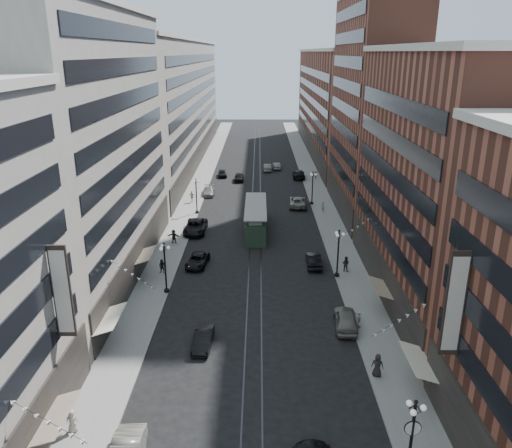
{
  "coord_description": "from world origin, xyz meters",
  "views": [
    {
      "loc": [
        0.43,
        -18.97,
        23.95
      ],
      "look_at": [
        0.11,
        35.78,
        5.0
      ],
      "focal_mm": 35.0,
      "sensor_mm": 36.0,
      "label": 1
    }
  ],
  "objects_px": {
    "car_extra_0": "(277,166)",
    "car_11": "(298,202)",
    "car_4": "(346,319)",
    "pedestrian_extra_0": "(377,365)",
    "car_7": "(195,227)",
    "pedestrian_7": "(346,264)",
    "lamppost_se_far": "(338,252)",
    "car_10": "(314,260)",
    "car_5": "(203,339)",
    "car_13": "(239,177)",
    "lamppost_se_mid": "(312,187)",
    "streetcar": "(256,219)",
    "car_14": "(268,167)",
    "lamppost_se_near": "(412,436)",
    "lamppost_sw_mid": "(196,195)",
    "pedestrian_1": "(72,421)",
    "pedestrian_5": "(174,236)",
    "pedestrian_8": "(323,206)",
    "car_12": "(299,174)",
    "car_9": "(222,173)",
    "car_2": "(197,261)",
    "pedestrian_6": "(192,197)",
    "pedestrian_4": "(359,320)",
    "lamppost_sw_far": "(165,266)",
    "pedestrian_2": "(162,266)",
    "car_8": "(209,191)",
    "pedestrian_9": "(316,175)"
  },
  "relations": [
    {
      "from": "car_7",
      "to": "pedestrian_7",
      "type": "height_order",
      "value": "pedestrian_7"
    },
    {
      "from": "car_5",
      "to": "car_13",
      "type": "distance_m",
      "value": 57.98
    },
    {
      "from": "car_12",
      "to": "car_7",
      "type": "bearing_deg",
      "value": 63.06
    },
    {
      "from": "lamppost_se_far",
      "to": "car_9",
      "type": "xyz_separation_m",
      "value": [
        -16.14,
        47.56,
        -2.39
      ]
    },
    {
      "from": "lamppost_se_far",
      "to": "lamppost_se_mid",
      "type": "xyz_separation_m",
      "value": [
        0.0,
        28.0,
        0.0
      ]
    },
    {
      "from": "car_5",
      "to": "car_13",
      "type": "height_order",
      "value": "car_13"
    },
    {
      "from": "lamppost_se_near",
      "to": "lamppost_se_mid",
      "type": "xyz_separation_m",
      "value": [
        0.0,
        56.0,
        -0.12
      ]
    },
    {
      "from": "pedestrian_4",
      "to": "pedestrian_8",
      "type": "height_order",
      "value": "pedestrian_8"
    },
    {
      "from": "pedestrian_1",
      "to": "car_10",
      "type": "bearing_deg",
      "value": -131.24
    },
    {
      "from": "car_5",
      "to": "pedestrian_6",
      "type": "bearing_deg",
      "value": 101.54
    },
    {
      "from": "streetcar",
      "to": "car_14",
      "type": "xyz_separation_m",
      "value": [
        2.29,
        37.26,
        -0.95
      ]
    },
    {
      "from": "pedestrian_6",
      "to": "lamppost_se_mid",
      "type": "bearing_deg",
      "value": -169.72
    },
    {
      "from": "car_8",
      "to": "car_14",
      "type": "bearing_deg",
      "value": 57.53
    },
    {
      "from": "lamppost_se_far",
      "to": "lamppost_se_mid",
      "type": "distance_m",
      "value": 28.0
    },
    {
      "from": "car_8",
      "to": "car_11",
      "type": "distance_m",
      "value": 16.65
    },
    {
      "from": "pedestrian_1",
      "to": "car_12",
      "type": "height_order",
      "value": "pedestrian_1"
    },
    {
      "from": "streetcar",
      "to": "car_10",
      "type": "xyz_separation_m",
      "value": [
        6.91,
        -12.38,
        -0.95
      ]
    },
    {
      "from": "pedestrian_1",
      "to": "pedestrian_5",
      "type": "distance_m",
      "value": 34.52
    },
    {
      "from": "lamppost_se_far",
      "to": "car_10",
      "type": "relative_size",
      "value": 1.19
    },
    {
      "from": "car_extra_0",
      "to": "car_11",
      "type": "bearing_deg",
      "value": 92.32
    },
    {
      "from": "car_4",
      "to": "pedestrian_4",
      "type": "bearing_deg",
      "value": 172.28
    },
    {
      "from": "lamppost_sw_mid",
      "to": "streetcar",
      "type": "height_order",
      "value": "lamppost_sw_mid"
    },
    {
      "from": "car_10",
      "to": "pedestrian_5",
      "type": "relative_size",
      "value": 2.54
    },
    {
      "from": "car_14",
      "to": "streetcar",
      "type": "bearing_deg",
      "value": 88.22
    },
    {
      "from": "lamppost_sw_far",
      "to": "lamppost_se_far",
      "type": "height_order",
      "value": "same"
    },
    {
      "from": "car_extra_0",
      "to": "lamppost_se_mid",
      "type": "bearing_deg",
      "value": 97.57
    },
    {
      "from": "pedestrian_6",
      "to": "pedestrian_2",
      "type": "bearing_deg",
      "value": 103.32
    },
    {
      "from": "car_2",
      "to": "pedestrian_1",
      "type": "distance_m",
      "value": 27.88
    },
    {
      "from": "pedestrian_4",
      "to": "pedestrian_9",
      "type": "xyz_separation_m",
      "value": [
        2.13,
        56.25,
        -0.01
      ]
    },
    {
      "from": "streetcar",
      "to": "car_7",
      "type": "height_order",
      "value": "streetcar"
    },
    {
      "from": "pedestrian_4",
      "to": "pedestrian_7",
      "type": "height_order",
      "value": "pedestrian_7"
    },
    {
      "from": "lamppost_se_far",
      "to": "car_4",
      "type": "relative_size",
      "value": 1.1
    },
    {
      "from": "pedestrian_1",
      "to": "pedestrian_7",
      "type": "relative_size",
      "value": 0.94
    },
    {
      "from": "car_4",
      "to": "pedestrian_extra_0",
      "type": "xyz_separation_m",
      "value": [
        1.21,
        -7.46,
        0.25
      ]
    },
    {
      "from": "lamppost_se_far",
      "to": "car_13",
      "type": "height_order",
      "value": "lamppost_se_far"
    },
    {
      "from": "lamppost_se_near",
      "to": "pedestrian_9",
      "type": "height_order",
      "value": "lamppost_se_near"
    },
    {
      "from": "car_7",
      "to": "car_12",
      "type": "relative_size",
      "value": 1.07
    },
    {
      "from": "car_11",
      "to": "car_12",
      "type": "distance_m",
      "value": 19.31
    },
    {
      "from": "car_4",
      "to": "car_9",
      "type": "height_order",
      "value": "car_4"
    },
    {
      "from": "lamppost_sw_mid",
      "to": "streetcar",
      "type": "bearing_deg",
      "value": -39.35
    },
    {
      "from": "lamppost_se_near",
      "to": "pedestrian_2",
      "type": "relative_size",
      "value": 3.3
    },
    {
      "from": "pedestrian_1",
      "to": "pedestrian_extra_0",
      "type": "xyz_separation_m",
      "value": [
        21.43,
        6.13,
        0.11
      ]
    },
    {
      "from": "pedestrian_8",
      "to": "pedestrian_extra_0",
      "type": "xyz_separation_m",
      "value": [
        -0.86,
        -42.07,
        0.09
      ]
    },
    {
      "from": "pedestrian_5",
      "to": "pedestrian_7",
      "type": "height_order",
      "value": "pedestrian_5"
    },
    {
      "from": "lamppost_sw_far",
      "to": "car_9",
      "type": "xyz_separation_m",
      "value": [
        2.26,
        51.56,
        -2.39
      ]
    },
    {
      "from": "car_7",
      "to": "pedestrian_5",
      "type": "bearing_deg",
      "value": -116.7
    },
    {
      "from": "lamppost_se_mid",
      "to": "car_2",
      "type": "bearing_deg",
      "value": -122.71
    },
    {
      "from": "lamppost_sw_mid",
      "to": "car_11",
      "type": "distance_m",
      "value": 16.66
    },
    {
      "from": "car_8",
      "to": "pedestrian_1",
      "type": "bearing_deg",
      "value": -96.33
    },
    {
      "from": "car_12",
      "to": "car_5",
      "type": "bearing_deg",
      "value": 79.04
    }
  ]
}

